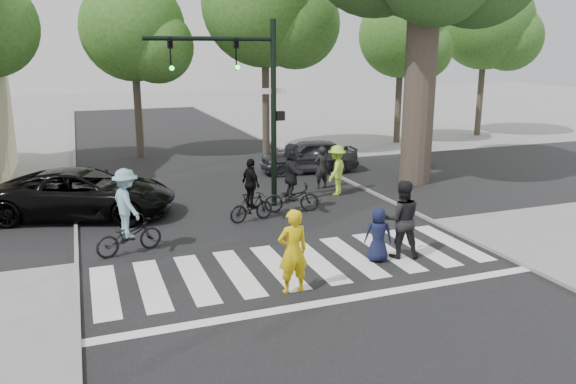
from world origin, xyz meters
The scene contains 21 objects.
ground centered at (0.00, 0.00, 0.00)m, with size 120.00×120.00×0.00m, color gray.
road_stem centered at (0.00, 5.00, 0.01)m, with size 10.00×70.00×0.01m, color black.
road_cross centered at (0.00, 8.00, 0.01)m, with size 70.00×10.00×0.01m, color black.
curb_left centered at (-5.05, 5.00, 0.05)m, with size 0.10×70.00×0.10m, color gray.
curb_right centered at (5.05, 5.00, 0.05)m, with size 0.10×70.00×0.10m, color gray.
crosswalk centered at (0.00, 0.66, 0.01)m, with size 10.00×3.85×0.01m.
traffic_signal centered at (0.35, 6.20, 3.90)m, with size 4.45×0.29×6.00m.
bg_tree_2 centered at (-1.76, 16.62, 5.78)m, with size 5.04×4.80×8.40m.
bg_tree_3 centered at (4.31, 15.27, 6.94)m, with size 6.30×6.00×10.20m.
bg_tree_4 centered at (12.23, 16.12, 5.64)m, with size 4.83×4.60×8.15m.
bg_tree_5 centered at (18.27, 16.69, 6.36)m, with size 5.67×5.40×9.30m.
pedestrian_woman centered at (-0.68, -0.46, 0.93)m, with size 0.68×0.45×1.86m, color #E3B90D.
pedestrian_child centered at (1.94, 0.52, 0.68)m, with size 0.67×0.43×1.37m, color #131733.
pedestrian_adult centered at (2.61, 0.58, 0.99)m, with size 0.96×0.75×1.98m, color black.
cyclist_left centered at (-3.75, 3.23, 0.96)m, with size 1.85×1.28×2.22m.
cyclist_mid centered at (-0.02, 4.80, 0.80)m, with size 1.54×0.96×1.94m.
cyclist_right centered at (1.48, 5.31, 1.00)m, with size 1.86×1.72×2.24m.
car_suv centered at (-4.72, 7.04, 0.76)m, with size 2.52×5.46×1.52m, color black.
car_grey centered at (4.30, 10.70, 0.71)m, with size 1.67×4.14×1.41m, color #2C2D32.
bystander_hivis centered at (3.78, 6.83, 0.90)m, with size 1.16×0.67×1.80m, color #ACDF38.
bystander_dark centered at (3.64, 7.84, 0.79)m, with size 0.58×0.38×1.59m, color black.
Camera 1 is at (-4.70, -10.93, 5.10)m, focal length 35.00 mm.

